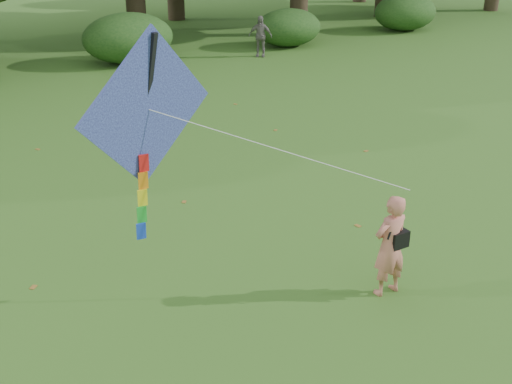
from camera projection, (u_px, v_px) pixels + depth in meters
ground at (392, 319)px, 9.26m from camera, size 100.00×100.00×0.00m
man_kite_flyer at (390, 246)px, 9.57m from camera, size 0.59×0.39×1.63m
bystander_right at (260, 36)px, 25.35m from camera, size 0.97×0.89×1.60m
crossbody_bag at (398, 238)px, 9.56m from camera, size 0.43×0.20×0.68m
flying_kite at (148, 112)px, 8.71m from camera, size 4.34×2.24×3.10m
shrub_band at (30, 52)px, 22.28m from camera, size 39.15×3.22×1.88m
fallen_leaves at (280, 211)px, 12.56m from camera, size 10.94×14.58×0.01m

